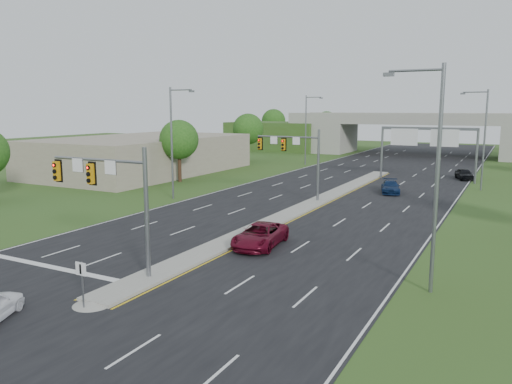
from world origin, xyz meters
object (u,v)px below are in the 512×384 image
object	(u,v)px
signal_mast_far	(296,152)
sign_gantry	(427,139)
car_far_c	(464,174)
overpass	(420,137)
car_far_b	(391,187)
car_far_a	(260,235)
signal_mast_near	(112,188)
keep_right_sign	(82,277)

from	to	relation	value
signal_mast_far	sign_gantry	bearing A→B (deg)	65.89
sign_gantry	car_far_c	distance (m)	7.12
signal_mast_far	car_far_c	world-z (taller)	signal_mast_far
sign_gantry	overpass	size ratio (longest dim) A/B	0.14
overpass	car_far_c	bearing A→B (deg)	-70.84
overpass	car_far_b	xyz separation A→B (m)	(5.05, -46.48, -2.88)
car_far_a	signal_mast_near	bearing A→B (deg)	-124.51
sign_gantry	car_far_c	bearing A→B (deg)	38.34
overpass	car_far_a	xyz separation A→B (m)	(2.31, -71.62, -2.79)
signal_mast_far	sign_gantry	distance (m)	21.91
car_far_b	signal_mast_far	bearing A→B (deg)	-145.49
signal_mast_near	overpass	world-z (taller)	overpass
signal_mast_near	keep_right_sign	distance (m)	5.94
overpass	sign_gantry	bearing A→B (deg)	-79.21
sign_gantry	car_far_a	bearing A→B (deg)	-96.83
signal_mast_near	signal_mast_far	xyz separation A→B (m)	(0.00, 25.00, 0.00)
car_far_b	car_far_c	xyz separation A→B (m)	(5.95, 14.81, 0.04)
signal_mast_near	keep_right_sign	bearing A→B (deg)	-63.06
signal_mast_near	sign_gantry	bearing A→B (deg)	78.75
signal_mast_far	overpass	bearing A→B (deg)	87.65
signal_mast_near	keep_right_sign	size ratio (longest dim) A/B	3.18
sign_gantry	car_far_b	size ratio (longest dim) A/B	2.55
keep_right_sign	car_far_c	xyz separation A→B (m)	(11.00, 52.86, -0.80)
signal_mast_near	signal_mast_far	distance (m)	25.00
signal_mast_near	car_far_c	size ratio (longest dim) A/B	1.71
signal_mast_far	sign_gantry	size ratio (longest dim) A/B	0.60
car_far_b	signal_mast_near	bearing A→B (deg)	-117.39
keep_right_sign	car_far_a	world-z (taller)	keep_right_sign
keep_right_sign	overpass	world-z (taller)	overpass
sign_gantry	overpass	xyz separation A→B (m)	(-6.68, 35.08, -1.69)
sign_gantry	car_far_b	bearing A→B (deg)	-98.17
car_far_a	car_far_b	distance (m)	25.29
signal_mast_near	signal_mast_far	size ratio (longest dim) A/B	1.00
signal_mast_near	keep_right_sign	xyz separation A→B (m)	(2.26, -4.45, -3.21)
signal_mast_near	car_far_c	bearing A→B (deg)	74.68
overpass	car_far_a	distance (m)	71.71
signal_mast_near	car_far_a	world-z (taller)	signal_mast_near
sign_gantry	signal_mast_near	bearing A→B (deg)	-101.25
signal_mast_near	sign_gantry	xyz separation A→B (m)	(8.95, 44.99, 0.51)
car_far_b	keep_right_sign	bearing A→B (deg)	-112.67
sign_gantry	keep_right_sign	bearing A→B (deg)	-97.70
signal_mast_far	car_far_b	bearing A→B (deg)	49.62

